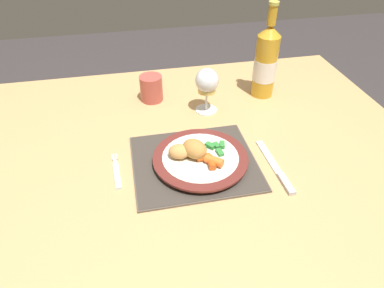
{
  "coord_description": "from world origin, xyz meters",
  "views": [
    {
      "loc": [
        -0.13,
        -0.71,
        1.32
      ],
      "look_at": [
        0.01,
        -0.04,
        0.78
      ],
      "focal_mm": 32.0,
      "sensor_mm": 36.0,
      "label": 1
    }
  ],
  "objects_px": {
    "table_knife": "(277,170)",
    "wine_glass": "(207,83)",
    "fork": "(117,173)",
    "dinner_plate": "(200,159)",
    "drinking_cup": "(151,88)",
    "dining_table": "(186,170)",
    "bottle": "(266,62)"
  },
  "relations": [
    {
      "from": "table_knife",
      "to": "wine_glass",
      "type": "distance_m",
      "value": 0.34
    },
    {
      "from": "dining_table",
      "to": "fork",
      "type": "relative_size",
      "value": 9.91
    },
    {
      "from": "wine_glass",
      "to": "drinking_cup",
      "type": "xyz_separation_m",
      "value": [
        -0.16,
        0.1,
        -0.05
      ]
    },
    {
      "from": "dining_table",
      "to": "drinking_cup",
      "type": "distance_m",
      "value": 0.3
    },
    {
      "from": "fork",
      "to": "bottle",
      "type": "relative_size",
      "value": 0.44
    },
    {
      "from": "wine_glass",
      "to": "drinking_cup",
      "type": "height_order",
      "value": "wine_glass"
    },
    {
      "from": "fork",
      "to": "wine_glass",
      "type": "distance_m",
      "value": 0.38
    },
    {
      "from": "fork",
      "to": "dining_table",
      "type": "bearing_deg",
      "value": 20.86
    },
    {
      "from": "dinner_plate",
      "to": "dining_table",
      "type": "bearing_deg",
      "value": 106.08
    },
    {
      "from": "fork",
      "to": "table_knife",
      "type": "bearing_deg",
      "value": -10.19
    },
    {
      "from": "dinner_plate",
      "to": "fork",
      "type": "height_order",
      "value": "dinner_plate"
    },
    {
      "from": "table_knife",
      "to": "wine_glass",
      "type": "relative_size",
      "value": 1.47
    },
    {
      "from": "dining_table",
      "to": "table_knife",
      "type": "bearing_deg",
      "value": -34.74
    },
    {
      "from": "wine_glass",
      "to": "drinking_cup",
      "type": "bearing_deg",
      "value": 147.62
    },
    {
      "from": "table_knife",
      "to": "wine_glass",
      "type": "xyz_separation_m",
      "value": [
        -0.11,
        0.31,
        0.09
      ]
    },
    {
      "from": "dining_table",
      "to": "wine_glass",
      "type": "bearing_deg",
      "value": 59.99
    },
    {
      "from": "wine_glass",
      "to": "table_knife",
      "type": "bearing_deg",
      "value": -70.68
    },
    {
      "from": "fork",
      "to": "table_knife",
      "type": "xyz_separation_m",
      "value": [
        0.39,
        -0.07,
        0.0
      ]
    },
    {
      "from": "table_knife",
      "to": "wine_glass",
      "type": "bearing_deg",
      "value": 109.32
    },
    {
      "from": "fork",
      "to": "table_knife",
      "type": "distance_m",
      "value": 0.4
    },
    {
      "from": "bottle",
      "to": "fork",
      "type": "bearing_deg",
      "value": -148.44
    },
    {
      "from": "dining_table",
      "to": "table_knife",
      "type": "relative_size",
      "value": 6.28
    },
    {
      "from": "table_knife",
      "to": "wine_glass",
      "type": "height_order",
      "value": "wine_glass"
    },
    {
      "from": "dinner_plate",
      "to": "wine_glass",
      "type": "bearing_deg",
      "value": 73.16
    },
    {
      "from": "dining_table",
      "to": "fork",
      "type": "height_order",
      "value": "fork"
    },
    {
      "from": "drinking_cup",
      "to": "dining_table",
      "type": "bearing_deg",
      "value": -76.96
    },
    {
      "from": "dinner_plate",
      "to": "wine_glass",
      "type": "xyz_separation_m",
      "value": [
        0.07,
        0.24,
        0.08
      ]
    },
    {
      "from": "dining_table",
      "to": "wine_glass",
      "type": "distance_m",
      "value": 0.26
    },
    {
      "from": "wine_glass",
      "to": "bottle",
      "type": "relative_size",
      "value": 0.47
    },
    {
      "from": "fork",
      "to": "wine_glass",
      "type": "height_order",
      "value": "wine_glass"
    },
    {
      "from": "dining_table",
      "to": "bottle",
      "type": "bearing_deg",
      "value": 37.19
    },
    {
      "from": "dinner_plate",
      "to": "bottle",
      "type": "height_order",
      "value": "bottle"
    }
  ]
}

